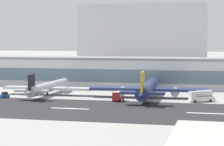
{
  "coord_description": "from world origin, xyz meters",
  "views": [
    {
      "loc": [
        44.94,
        -135.11,
        21.18
      ],
      "look_at": [
        4.39,
        37.18,
        8.47
      ],
      "focal_mm": 74.67,
      "sensor_mm": 36.0,
      "label": 1
    }
  ],
  "objects_px": {
    "airliner_gold_tail_gate_1": "(148,88)",
    "service_baggage_tug_2": "(5,95)",
    "airliner_black_tail_gate_0": "(48,88)",
    "service_box_truck_0": "(118,96)",
    "distant_hotel_block": "(144,37)",
    "service_fuel_truck_1": "(201,96)",
    "terminal_building": "(118,72)"
  },
  "relations": [
    {
      "from": "airliner_gold_tail_gate_1",
      "to": "service_baggage_tug_2",
      "type": "relative_size",
      "value": 14.61
    },
    {
      "from": "airliner_black_tail_gate_0",
      "to": "service_box_truck_0",
      "type": "distance_m",
      "value": 31.9
    },
    {
      "from": "distant_hotel_block",
      "to": "service_fuel_truck_1",
      "type": "bearing_deg",
      "value": -74.47
    },
    {
      "from": "airliner_gold_tail_gate_1",
      "to": "terminal_building",
      "type": "bearing_deg",
      "value": 23.83
    },
    {
      "from": "distant_hotel_block",
      "to": "airliner_gold_tail_gate_1",
      "type": "distance_m",
      "value": 173.23
    },
    {
      "from": "service_box_truck_0",
      "to": "service_baggage_tug_2",
      "type": "height_order",
      "value": "service_box_truck_0"
    },
    {
      "from": "terminal_building",
      "to": "service_baggage_tug_2",
      "type": "height_order",
      "value": "terminal_building"
    },
    {
      "from": "service_fuel_truck_1",
      "to": "airliner_black_tail_gate_0",
      "type": "bearing_deg",
      "value": -37.56
    },
    {
      "from": "airliner_black_tail_gate_0",
      "to": "distant_hotel_block",
      "type": "bearing_deg",
      "value": -4.0
    },
    {
      "from": "terminal_building",
      "to": "service_box_truck_0",
      "type": "distance_m",
      "value": 51.42
    },
    {
      "from": "distant_hotel_block",
      "to": "airliner_gold_tail_gate_1",
      "type": "relative_size",
      "value": 1.73
    },
    {
      "from": "distant_hotel_block",
      "to": "airliner_black_tail_gate_0",
      "type": "height_order",
      "value": "distant_hotel_block"
    },
    {
      "from": "distant_hotel_block",
      "to": "service_box_truck_0",
      "type": "bearing_deg",
      "value": -83.39
    },
    {
      "from": "distant_hotel_block",
      "to": "airliner_black_tail_gate_0",
      "type": "relative_size",
      "value": 2.07
    },
    {
      "from": "service_baggage_tug_2",
      "to": "terminal_building",
      "type": "bearing_deg",
      "value": 177.76
    },
    {
      "from": "service_fuel_truck_1",
      "to": "distant_hotel_block",
      "type": "bearing_deg",
      "value": -105.89
    },
    {
      "from": "airliner_black_tail_gate_0",
      "to": "airliner_gold_tail_gate_1",
      "type": "relative_size",
      "value": 0.83
    },
    {
      "from": "distant_hotel_block",
      "to": "service_box_truck_0",
      "type": "relative_size",
      "value": 14.47
    },
    {
      "from": "distant_hotel_block",
      "to": "service_fuel_truck_1",
      "type": "relative_size",
      "value": 10.48
    },
    {
      "from": "distant_hotel_block",
      "to": "service_baggage_tug_2",
      "type": "distance_m",
      "value": 183.97
    },
    {
      "from": "terminal_building",
      "to": "service_baggage_tug_2",
      "type": "distance_m",
      "value": 60.05
    },
    {
      "from": "terminal_building",
      "to": "service_fuel_truck_1",
      "type": "height_order",
      "value": "terminal_building"
    },
    {
      "from": "terminal_building",
      "to": "airliner_black_tail_gate_0",
      "type": "height_order",
      "value": "terminal_building"
    },
    {
      "from": "service_box_truck_0",
      "to": "service_fuel_truck_1",
      "type": "bearing_deg",
      "value": 105.82
    },
    {
      "from": "terminal_building",
      "to": "service_fuel_truck_1",
      "type": "bearing_deg",
      "value": -49.4
    },
    {
      "from": "airliner_black_tail_gate_0",
      "to": "airliner_gold_tail_gate_1",
      "type": "distance_m",
      "value": 38.87
    },
    {
      "from": "distant_hotel_block",
      "to": "service_baggage_tug_2",
      "type": "height_order",
      "value": "distant_hotel_block"
    },
    {
      "from": "service_fuel_truck_1",
      "to": "service_baggage_tug_2",
      "type": "relative_size",
      "value": 2.41
    },
    {
      "from": "terminal_building",
      "to": "service_baggage_tug_2",
      "type": "xyz_separation_m",
      "value": [
        -30.94,
        -51.17,
        -5.56
      ]
    },
    {
      "from": "service_box_truck_0",
      "to": "service_baggage_tug_2",
      "type": "bearing_deg",
      "value": -81.68
    },
    {
      "from": "terminal_building",
      "to": "service_baggage_tug_2",
      "type": "bearing_deg",
      "value": -121.16
    },
    {
      "from": "service_box_truck_0",
      "to": "service_baggage_tug_2",
      "type": "distance_m",
      "value": 42.02
    }
  ]
}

